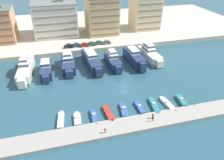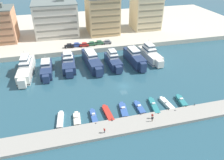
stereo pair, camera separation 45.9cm
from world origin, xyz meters
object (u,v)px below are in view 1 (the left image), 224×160
motorboat_white_far_left (61,120)px  pedestrian_mid_deck (153,115)px  yacht_ivory_mid_right (150,54)px  car_red_mid_left (84,45)px  yacht_navy_mid_left (68,63)px  yacht_navy_center_left (92,60)px  pedestrian_far_side (105,130)px  motorboat_blue_center_right (140,107)px  yacht_navy_center (113,60)px  car_green_center (99,42)px  car_grey_center_right (107,42)px  motorboat_blue_center (124,110)px  car_blue_left (76,45)px  motorboat_blue_mid_left (94,117)px  motorboat_teal_far_right (181,101)px  motorboat_teal_mid_right (154,106)px  yacht_navy_center_right (134,58)px  car_black_far_left (69,46)px  motorboat_red_center_left (108,114)px  motorboat_cream_left (77,119)px  motorboat_white_right (168,104)px  yacht_navy_left (46,69)px  pedestrian_near_edge (153,118)px  yacht_ivory_far_left (26,69)px

motorboat_white_far_left → pedestrian_mid_deck: size_ratio=4.55×
yacht_ivory_mid_right → car_red_mid_left: (-25.71, 15.86, 0.78)m
yacht_navy_mid_left → car_red_mid_left: size_ratio=4.14×
yacht_ivory_mid_right → yacht_navy_center_left: bearing=179.4°
yacht_navy_mid_left → pedestrian_far_side: (5.54, -39.21, -0.49)m
yacht_navy_mid_left → motorboat_blue_center_right: bearing=-60.3°
yacht_navy_center → car_green_center: yacht_navy_center is taller
yacht_navy_center → car_green_center: 18.76m
motorboat_white_far_left → car_grey_center_right: car_grey_center_right is taller
motorboat_blue_center → car_blue_left: (-7.94, 47.28, 2.66)m
yacht_navy_center → motorboat_blue_mid_left: 32.55m
motorboat_white_far_left → motorboat_teal_far_right: 36.34m
yacht_navy_center_left → motorboat_teal_mid_right: yacht_navy_center_left is taller
yacht_navy_mid_left → pedestrian_far_side: size_ratio=11.22×
yacht_navy_center_right → yacht_ivory_mid_right: yacht_ivory_mid_right is taller
yacht_ivory_mid_right → car_black_far_left: 36.38m
motorboat_blue_center → car_green_center: car_green_center is taller
motorboat_teal_far_right → car_red_mid_left: 52.41m
motorboat_red_center_left → car_grey_center_right: bearing=76.8°
motorboat_red_center_left → yacht_navy_center_left: bearing=88.0°
motorboat_white_far_left → car_red_mid_left: (13.49, 46.48, 2.63)m
motorboat_blue_center → car_green_center: 47.58m
motorboat_teal_mid_right → pedestrian_far_side: size_ratio=5.36×
yacht_navy_center_left → pedestrian_far_side: yacht_navy_center_left is taller
motorboat_blue_center → car_red_mid_left: size_ratio=1.72×
yacht_navy_mid_left → pedestrian_far_side: bearing=-82.0°
motorboat_red_center_left → motorboat_blue_center: (4.77, 0.48, -0.04)m
car_red_mid_left → motorboat_blue_center_right: bearing=-78.7°
motorboat_cream_left → pedestrian_mid_deck: pedestrian_mid_deck is taller
car_red_mid_left → pedestrian_mid_deck: bearing=-78.4°
yacht_ivory_mid_right → motorboat_white_right: bearing=-103.7°
yacht_navy_mid_left → motorboat_teal_mid_right: yacht_navy_mid_left is taller
motorboat_teal_mid_right → car_blue_left: bearing=109.8°
yacht_navy_left → yacht_navy_center: size_ratio=0.99×
car_red_mid_left → motorboat_teal_far_right: bearing=-64.1°
motorboat_blue_center → pedestrian_near_edge: (5.82, -7.02, 1.43)m
car_blue_left → pedestrian_far_side: car_blue_left is taller
motorboat_teal_mid_right → car_red_mid_left: (-13.73, 47.11, 2.62)m
motorboat_blue_mid_left → pedestrian_far_side: (1.45, -7.14, 1.32)m
yacht_navy_center_left → motorboat_white_far_left: bearing=-114.8°
motorboat_red_center_left → car_red_mid_left: car_red_mid_left is taller
yacht_ivory_mid_right → motorboat_white_far_left: bearing=-142.0°
motorboat_cream_left → motorboat_white_far_left: bearing=172.4°
yacht_navy_left → motorboat_teal_far_right: bearing=-36.2°
yacht_ivory_far_left → yacht_ivory_mid_right: size_ratio=1.17×
car_black_far_left → motorboat_teal_mid_right: bearing=-66.6°
yacht_navy_mid_left → motorboat_blue_center: (12.99, -31.28, -1.83)m
car_green_center → yacht_navy_center_left: bearing=-111.0°
yacht_navy_center → pedestrian_mid_deck: 34.71m
yacht_navy_center_right → yacht_ivory_mid_right: bearing=16.4°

